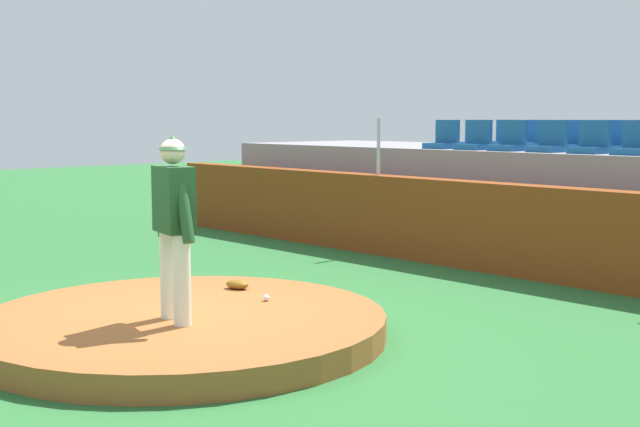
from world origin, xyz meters
name	(u,v)px	position (x,y,z in m)	size (l,w,h in m)	color
ground_plane	(183,338)	(0.00, 0.00, 0.00)	(60.00, 60.00, 0.00)	#2A6931
pitchers_mound	(183,326)	(0.00, 0.00, 0.13)	(4.24, 4.24, 0.26)	#9A572A
pitcher	(174,215)	(0.25, -0.24, 1.33)	(0.81, 0.37, 1.85)	silver
baseball	(266,298)	(0.12, 1.03, 0.30)	(0.07, 0.07, 0.07)	white
fielding_glove	(237,284)	(-0.64, 1.20, 0.31)	(0.30, 0.20, 0.11)	brown
brick_barrier	(499,228)	(0.00, 5.56, 0.67)	(15.82, 0.40, 1.33)	brown
fence_post_left	(379,147)	(-2.47, 5.56, 1.81)	(0.06, 0.06, 0.95)	silver
bleacher_platform	(585,203)	(0.00, 7.98, 0.88)	(14.43, 3.33, 1.75)	gray
stadium_chair_0	(444,140)	(-2.11, 6.84, 1.91)	(0.48, 0.44, 0.50)	#1A5692
stadium_chair_1	(475,140)	(-1.40, 6.81, 1.91)	(0.48, 0.44, 0.50)	#1A5692
stadium_chair_2	(510,141)	(-0.72, 6.81, 1.91)	(0.48, 0.44, 0.50)	#1A5692
stadium_chair_3	(549,142)	(-0.01, 6.84, 1.91)	(0.48, 0.44, 0.50)	#1A5692
stadium_chair_4	(591,143)	(0.72, 6.83, 1.91)	(0.48, 0.44, 0.50)	#1A5692
stadium_chair_5	(635,144)	(1.42, 6.83, 1.91)	(0.48, 0.44, 0.50)	#1A5692
stadium_chair_7	(473,139)	(-2.12, 7.70, 1.91)	(0.48, 0.44, 0.50)	#1A5692
stadium_chair_8	(507,140)	(-1.41, 7.73, 1.91)	(0.48, 0.44, 0.50)	#1A5692
stadium_chair_9	(544,140)	(-0.67, 7.74, 1.91)	(0.48, 0.44, 0.50)	#1A5692
stadium_chair_10	(578,141)	(-0.02, 7.74, 1.91)	(0.48, 0.44, 0.50)	#1A5692
stadium_chair_11	(618,142)	(0.68, 7.73, 1.91)	(0.48, 0.44, 0.50)	#1A5692
stadium_chair_14	(504,138)	(-2.10, 8.64, 1.91)	(0.48, 0.44, 0.50)	#1A5692
stadium_chair_15	(536,139)	(-1.39, 8.62, 1.91)	(0.48, 0.44, 0.50)	#1A5692
stadium_chair_16	(569,139)	(-0.71, 8.61, 1.91)	(0.48, 0.44, 0.50)	#1A5692
stadium_chair_17	(606,140)	(0.01, 8.58, 1.91)	(0.48, 0.44, 0.50)	#1A5692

